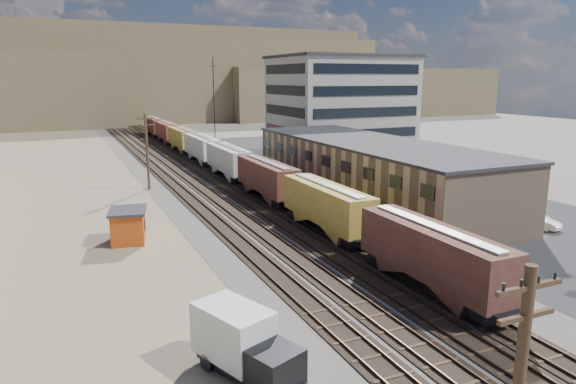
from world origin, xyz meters
name	(u,v)px	position (x,y,z in m)	size (l,w,h in m)	color
ground	(384,300)	(0.00, 0.00, 0.00)	(300.00, 300.00, 0.00)	#6B6356
ballast_bed	(197,174)	(0.00, 50.00, 0.03)	(18.00, 200.00, 0.06)	#4C4742
dirt_yard	(55,201)	(-20.00, 40.00, 0.01)	(24.00, 180.00, 0.03)	#7E6C56
asphalt_lot	(372,180)	(22.00, 35.00, 0.02)	(26.00, 120.00, 0.04)	#232326
rail_tracks	(193,174)	(-0.55, 50.00, 0.11)	(11.40, 200.00, 0.24)	black
freight_train	(214,153)	(3.80, 53.21, 2.79)	(3.00, 119.74, 4.46)	black
warehouse	(370,170)	(14.98, 25.00, 3.65)	(12.40, 40.40, 7.25)	tan
office_tower	(340,108)	(27.95, 54.95, 9.26)	(22.60, 18.60, 18.45)	#9E998E
utility_pole_north	(147,150)	(-8.50, 42.00, 5.30)	(2.20, 0.32, 10.00)	#382619
radio_mast	(214,110)	(6.00, 60.00, 9.12)	(1.20, 0.16, 18.00)	black
hills_north	(111,79)	(0.17, 167.92, 14.10)	(265.00, 80.00, 32.00)	brown
box_truck	(244,343)	(-11.57, -4.52, 1.71)	(4.38, 6.72, 3.37)	silver
maintenance_shed	(128,225)	(-13.93, 20.06, 1.55)	(3.95, 4.68, 3.02)	#BF4512
parked_car_white	(539,222)	(23.71, 7.76, 0.67)	(1.42, 4.07, 1.34)	silver
parked_car_silver	(513,206)	(25.86, 13.03, 0.79)	(2.22, 5.47, 1.59)	#999CA0
parked_car_blue	(344,163)	(24.01, 46.25, 0.68)	(2.25, 4.88, 1.36)	navy
parked_car_far	(343,155)	(28.79, 54.91, 0.71)	(1.69, 4.19, 1.43)	silver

